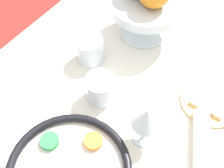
# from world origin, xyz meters

# --- Properties ---
(wine_glass) EXTENTS (0.07, 0.07, 0.13)m
(wine_glass) POSITION_xyz_m (0.07, -0.04, 0.84)
(wine_glass) COLOR silver
(wine_glass) RESTS_ON dining_table
(fruit_stand) EXTENTS (0.21, 0.21, 0.13)m
(fruit_stand) POSITION_xyz_m (0.38, 0.16, 0.84)
(fruit_stand) COLOR silver
(fruit_stand) RESTS_ON dining_table
(bread_plate) EXTENTS (0.16, 0.16, 0.02)m
(bread_plate) POSITION_xyz_m (0.27, -0.13, 0.75)
(bread_plate) COLOR tan
(bread_plate) RESTS_ON dining_table
(napkin_roll) EXTENTS (0.17, 0.12, 0.04)m
(napkin_roll) POSITION_xyz_m (0.13, -0.16, 0.76)
(napkin_roll) COLOR white
(napkin_roll) RESTS_ON dining_table
(cup_near) EXTENTS (0.08, 0.08, 0.08)m
(cup_near) POSITION_xyz_m (0.20, 0.23, 0.78)
(cup_near) COLOR silver
(cup_near) RESTS_ON dining_table
(cup_mid) EXTENTS (0.08, 0.08, 0.08)m
(cup_mid) POSITION_xyz_m (0.11, 0.12, 0.78)
(cup_mid) COLOR silver
(cup_mid) RESTS_ON dining_table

